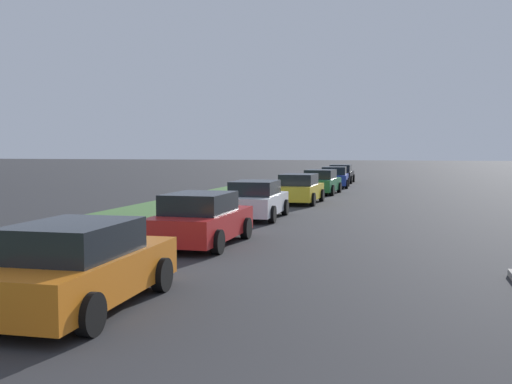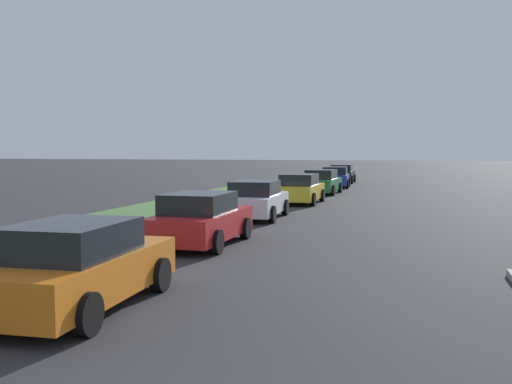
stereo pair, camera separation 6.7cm
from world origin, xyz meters
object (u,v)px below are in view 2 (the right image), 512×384
Objects in this scene: parked_car_red at (201,220)px; parked_car_yellow at (300,189)px; parked_car_black at (342,174)px; parked_car_white at (256,200)px; parked_car_orange at (77,266)px; parked_car_green at (322,182)px; parked_car_blue at (335,177)px.

parked_car_red is 13.28m from parked_car_yellow.
parked_car_black is at bearing -0.57° from parked_car_red.
parked_car_white is at bearing 176.85° from parked_car_yellow.
parked_car_orange is 1.01× the size of parked_car_red.
parked_car_red is (6.70, 0.28, 0.00)m from parked_car_orange.
parked_car_yellow is 18.91m from parked_car_black.
parked_car_green is (13.32, -0.58, 0.00)m from parked_car_white.
parked_car_white is 6.77m from parked_car_yellow.
parked_car_black is at bearing -1.32° from parked_car_blue.
parked_car_green is 1.01× the size of parked_car_black.
parked_car_yellow is (6.75, -0.46, 0.00)m from parked_car_white.
parked_car_blue is at bearing -1.14° from parked_car_red.
parked_car_orange is 19.98m from parked_car_yellow.
parked_car_red and parked_car_yellow have the same top height.
parked_car_orange is at bearing 179.14° from parked_car_black.
parked_car_green is at bearing -1.38° from parked_car_red.
parked_car_orange is at bearing -179.39° from parked_car_yellow.
parked_car_orange is 1.01× the size of parked_car_black.
parked_car_yellow is (13.28, -0.33, 0.00)m from parked_car_red.
parked_car_blue is at bearing -3.62° from parked_car_white.
parked_car_black is at bearing -1.89° from parked_car_orange.
parked_car_yellow is at bearing -5.72° from parked_car_white.
parked_car_yellow is at bearing -1.49° from parked_car_red.
parked_car_white is 25.66m from parked_car_black.
parked_car_green is (26.54, -0.17, 0.00)m from parked_car_orange.
parked_car_white and parked_car_black have the same top height.
parked_car_white is 1.01× the size of parked_car_yellow.
parked_car_white and parked_car_green have the same top height.
parked_car_yellow is 0.99× the size of parked_car_green.
parked_car_orange and parked_car_yellow have the same top height.
parked_car_red is 32.18m from parked_car_black.
parked_car_green is 12.34m from parked_car_black.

